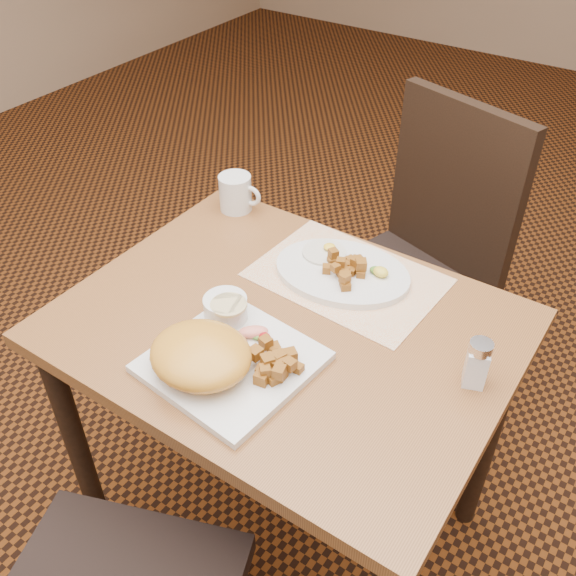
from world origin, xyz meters
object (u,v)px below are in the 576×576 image
(chair_far, at_px, (420,255))
(coffee_mug, at_px, (236,193))
(plate_oval, at_px, (342,272))
(salt_shaker, at_px, (477,363))
(plate_square, at_px, (232,362))

(chair_far, height_order, coffee_mug, chair_far)
(plate_oval, distance_m, coffee_mug, 0.38)
(plate_oval, bearing_deg, coffee_mug, 165.67)
(salt_shaker, xyz_separation_m, coffee_mug, (-0.73, 0.24, -0.01))
(chair_far, xyz_separation_m, plate_square, (-0.04, -0.81, 0.22))
(chair_far, height_order, plate_square, chair_far)
(plate_square, xyz_separation_m, coffee_mug, (-0.33, 0.45, 0.04))
(plate_square, relative_size, salt_shaker, 2.80)
(chair_far, bearing_deg, plate_oval, 106.17)
(coffee_mug, bearing_deg, salt_shaker, -17.97)
(plate_square, xyz_separation_m, plate_oval, (0.03, 0.35, 0.00))
(chair_far, relative_size, coffee_mug, 8.54)
(salt_shaker, bearing_deg, plate_square, -151.61)
(plate_square, height_order, plate_oval, plate_oval)
(plate_square, bearing_deg, salt_shaker, 28.39)
(plate_oval, relative_size, coffee_mug, 2.68)
(plate_square, bearing_deg, plate_oval, 84.75)
(salt_shaker, bearing_deg, coffee_mug, 162.03)
(plate_square, height_order, coffee_mug, coffee_mug)
(plate_square, relative_size, plate_oval, 0.92)
(plate_square, bearing_deg, chair_far, 87.17)
(chair_far, xyz_separation_m, salt_shaker, (0.35, -0.60, 0.26))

